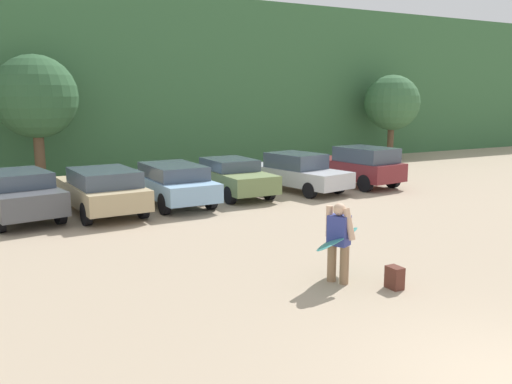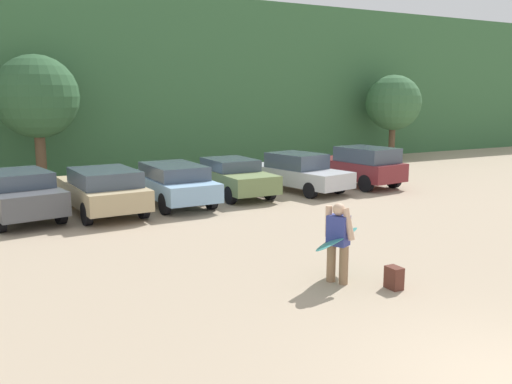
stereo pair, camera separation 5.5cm
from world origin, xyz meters
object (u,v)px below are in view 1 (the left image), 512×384
parked_car_silver (296,172)px  surfboard_teal (338,239)px  parked_car_olive_green (231,176)px  person_adult (339,238)px  parked_car_dark_gray (16,193)px  parked_car_maroon (359,165)px  parked_car_sky_blue (171,182)px  parked_car_tan (102,189)px  backpack_dropped (395,278)px

parked_car_silver → surfboard_teal: 10.69m
parked_car_olive_green → parked_car_silver: 2.75m
person_adult → surfboard_teal: bearing=-149.0°
parked_car_dark_gray → parked_car_maroon: bearing=-99.8°
surfboard_teal → person_adult: bearing=23.7°
parked_car_dark_gray → parked_car_sky_blue: 4.99m
parked_car_tan → parked_car_olive_green: parked_car_tan is taller
parked_car_tan → parked_car_sky_blue: parked_car_tan is taller
parked_car_maroon → backpack_dropped: size_ratio=9.38×
parked_car_dark_gray → parked_car_silver: bearing=-98.0°
parked_car_olive_green → person_adult: size_ratio=2.71×
parked_car_dark_gray → parked_car_olive_green: size_ratio=1.02×
parked_car_dark_gray → parked_car_silver: (10.33, 0.31, -0.05)m
parked_car_sky_blue → parked_car_silver: parked_car_silver is taller
parked_car_olive_green → parked_car_maroon: 5.67m
surfboard_teal → backpack_dropped: size_ratio=4.36×
parked_car_dark_gray → parked_car_silver: size_ratio=0.93×
parked_car_dark_gray → parked_car_maroon: size_ratio=1.09×
parked_car_sky_blue → parked_car_maroon: (8.23, -0.05, 0.09)m
backpack_dropped → parked_car_dark_gray: bearing=120.9°
parked_car_dark_gray → parked_car_olive_green: parked_car_dark_gray is taller
person_adult → backpack_dropped: 1.34m
parked_car_tan → parked_car_maroon: parked_car_maroon is taller
parked_car_silver → backpack_dropped: bearing=146.1°
parked_car_olive_green → parked_car_maroon: parked_car_maroon is taller
parked_car_silver → parked_car_maroon: size_ratio=1.17×
parked_car_olive_green → parked_car_silver: (2.74, -0.28, 0.02)m
parked_car_dark_gray → person_adult: 10.68m
parked_car_tan → parked_car_maroon: 10.73m
parked_car_olive_green → parked_car_maroon: bearing=-96.8°
parked_car_tan → parked_car_maroon: size_ratio=1.09×
parked_car_tan → parked_car_dark_gray: bearing=77.9°
parked_car_tan → parked_car_olive_green: (5.09, 0.97, -0.06)m
parked_car_olive_green → parked_car_silver: parked_car_silver is taller
parked_car_olive_green → parked_car_silver: bearing=-96.4°
parked_car_dark_gray → parked_car_olive_green: bearing=-95.2°
parked_car_silver → parked_car_maroon: bearing=-108.2°
parked_car_tan → parked_car_maroon: bearing=-91.6°
parked_car_tan → backpack_dropped: bearing=-163.5°
parked_car_silver → parked_car_tan: bearing=83.4°
parked_car_tan → person_adult: bearing=-166.2°
person_adult → backpack_dropped: bearing=107.2°
parked_car_olive_green → parked_car_tan: bearing=100.3°
backpack_dropped → parked_car_tan: bearing=110.0°
parked_car_maroon → parked_car_dark_gray: bearing=82.6°
backpack_dropped → parked_car_sky_blue: bearing=96.0°
parked_car_silver → surfboard_teal: (-4.97, -9.47, 0.13)m
parked_car_silver → parked_car_olive_green: bearing=72.5°
parked_car_maroon → parked_car_silver: bearing=76.1°
parked_car_silver → person_adult: size_ratio=2.98×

